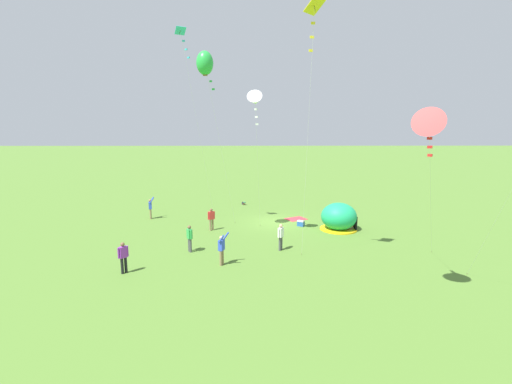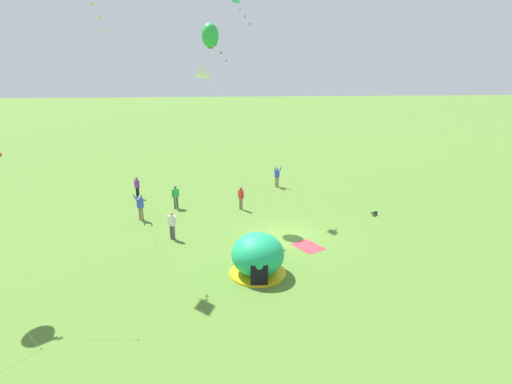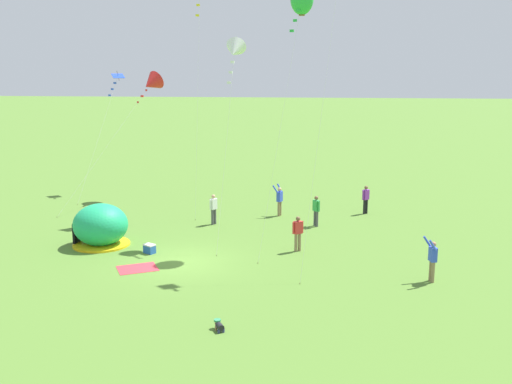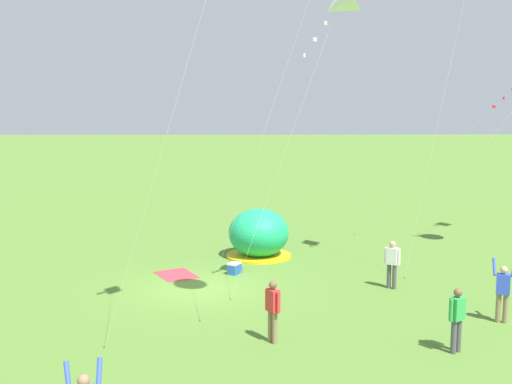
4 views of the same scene
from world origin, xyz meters
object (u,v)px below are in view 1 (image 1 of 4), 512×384
person_far_back (281,236)px  person_flying_kite (222,248)px  toddler_crawling (244,203)px  kite_red (429,128)px  person_near_tent (211,218)px  kite_yellow (314,18)px  person_center_field (190,237)px  popup_tent (339,217)px  cooler_box (301,223)px  kite_cyan (183,43)px  kite_green (205,63)px  kite_white (255,100)px  person_arms_raised (150,207)px  person_watching_sky (123,256)px

person_far_back → person_flying_kite: size_ratio=0.91×
toddler_crawling → kite_red: (-8.02, 20.59, 7.47)m
person_near_tent → kite_yellow: (-6.12, 7.53, 11.97)m
person_center_field → kite_yellow: 14.12m
toddler_crawling → person_flying_kite: bearing=86.9°
toddler_crawling → kite_yellow: 21.38m
popup_tent → toddler_crawling: bearing=-50.4°
person_flying_kite → kite_yellow: size_ratio=0.14×
person_near_tent → toddler_crawling: bearing=-103.8°
cooler_box → kite_cyan: bearing=6.1°
person_center_field → kite_cyan: kite_cyan is taller
person_flying_kite → kite_green: size_ratio=0.15×
person_center_field → kite_cyan: bearing=-79.7°
kite_red → popup_tent: bearing=-87.6°
person_far_back → kite_yellow: 12.41m
kite_red → kite_cyan: 17.69m
kite_white → kite_cyan: (5.04, -2.35, 4.11)m
person_center_field → kite_red: size_ratio=0.20×
popup_tent → kite_cyan: kite_cyan is taller
toddler_crawling → kite_cyan: (3.97, 9.01, 13.43)m
person_flying_kite → popup_tent: bearing=-140.3°
person_flying_kite → kite_cyan: kite_cyan is taller
toddler_crawling → person_near_tent: (2.26, 9.18, 0.79)m
person_arms_raised → person_near_tent: 6.72m
popup_tent → cooler_box: 3.06m
cooler_box → toddler_crawling: cooler_box is taller
kite_red → kite_cyan: kite_cyan is taller
popup_tent → person_far_back: (4.86, 4.57, -0.03)m
kite_white → kite_yellow: size_ratio=0.74×
popup_tent → person_far_back: size_ratio=1.63×
person_arms_raised → kite_cyan: (-3.97, 3.41, 12.61)m
person_watching_sky → kite_red: size_ratio=0.20×
person_near_tent → kite_white: 9.42m
person_flying_kite → kite_yellow: (-4.74, 0.64, 11.93)m
kite_red → kite_yellow: 7.75m
toddler_crawling → person_far_back: size_ratio=0.31×
person_center_field → person_far_back: (-5.74, -0.24, 0.00)m
kite_yellow → person_arms_raised: bearing=-43.3°
person_watching_sky → person_arms_raised: bearing=-80.6°
person_arms_raised → person_far_back: bearing=142.7°
person_far_back → kite_white: 8.99m
person_watching_sky → person_far_back: same height
cooler_box → toddler_crawling: size_ratio=1.19×
cooler_box → person_near_tent: 7.14m
kite_white → kite_green: bearing=-5.6°
person_far_back → kite_yellow: kite_yellow is taller
popup_tent → kite_white: bearing=19.3°
person_near_tent → person_flying_kite: 7.03m
person_near_tent → kite_white: size_ratio=0.17×
person_watching_sky → kite_green: kite_green is taller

